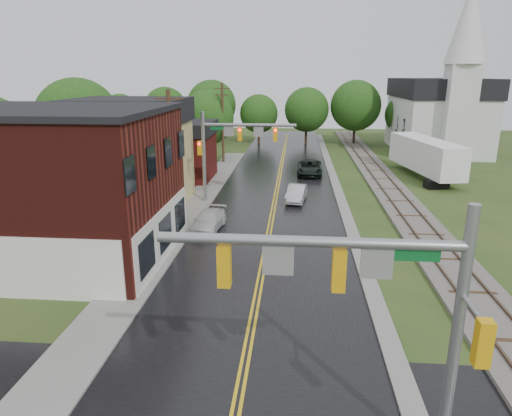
# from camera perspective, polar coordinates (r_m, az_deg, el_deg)

# --- Properties ---
(main_road) EXTENTS (10.00, 90.00, 0.02)m
(main_road) POSITION_cam_1_polar(r_m,az_deg,el_deg) (39.35, 2.53, 1.75)
(main_road) COLOR black
(main_road) RESTS_ON ground
(curb_right) EXTENTS (0.80, 70.00, 0.12)m
(curb_right) POSITION_cam_1_polar(r_m,az_deg,el_deg) (44.33, 9.83, 3.20)
(curb_right) COLOR gray
(curb_right) RESTS_ON ground
(sidewalk_left) EXTENTS (2.40, 50.00, 0.12)m
(sidewalk_left) POSITION_cam_1_polar(r_m,az_deg,el_deg) (35.39, -7.94, -0.08)
(sidewalk_left) COLOR gray
(sidewalk_left) RESTS_ON ground
(brick_building) EXTENTS (14.30, 10.30, 8.30)m
(brick_building) POSITION_cam_1_polar(r_m,az_deg,el_deg) (27.64, -25.83, 2.64)
(brick_building) COLOR #49140F
(brick_building) RESTS_ON ground
(yellow_house) EXTENTS (8.00, 7.00, 6.40)m
(yellow_house) POSITION_cam_1_polar(r_m,az_deg,el_deg) (36.93, -15.10, 5.31)
(yellow_house) COLOR tan
(yellow_house) RESTS_ON ground
(darkred_building) EXTENTS (7.00, 6.00, 4.40)m
(darkred_building) POSITION_cam_1_polar(r_m,az_deg,el_deg) (45.26, -9.96, 6.30)
(darkred_building) COLOR #3F0F0C
(darkred_building) RESTS_ON ground
(church) EXTENTS (10.40, 18.40, 20.00)m
(church) POSITION_cam_1_polar(r_m,az_deg,el_deg) (64.58, 22.06, 11.59)
(church) COLOR silver
(church) RESTS_ON ground
(railroad) EXTENTS (3.20, 80.00, 0.30)m
(railroad) POSITION_cam_1_polar(r_m,az_deg,el_deg) (44.93, 15.70, 3.14)
(railroad) COLOR #59544C
(railroad) RESTS_ON ground
(traffic_signal_near) EXTENTS (7.34, 0.30, 7.20)m
(traffic_signal_near) POSITION_cam_1_polar(r_m,az_deg,el_deg) (11.36, 14.03, -10.15)
(traffic_signal_near) COLOR gray
(traffic_signal_near) RESTS_ON ground
(traffic_signal_far) EXTENTS (7.34, 0.43, 7.20)m
(traffic_signal_far) POSITION_cam_1_polar(r_m,az_deg,el_deg) (35.76, -3.22, 8.38)
(traffic_signal_far) COLOR gray
(traffic_signal_far) RESTS_ON ground
(utility_pole_b) EXTENTS (1.80, 0.28, 9.00)m
(utility_pole_b) POSITION_cam_1_polar(r_m,az_deg,el_deg) (31.64, -10.54, 6.62)
(utility_pole_b) COLOR #382616
(utility_pole_b) RESTS_ON ground
(utility_pole_c) EXTENTS (1.80, 0.28, 9.00)m
(utility_pole_c) POSITION_cam_1_polar(r_m,az_deg,el_deg) (52.98, -4.18, 10.70)
(utility_pole_c) COLOR #382616
(utility_pole_c) RESTS_ON ground
(tree_left_b) EXTENTS (7.60, 7.60, 9.69)m
(tree_left_b) POSITION_cam_1_polar(r_m,az_deg,el_deg) (44.64, -21.16, 9.89)
(tree_left_b) COLOR black
(tree_left_b) RESTS_ON ground
(tree_left_c) EXTENTS (6.00, 6.00, 7.65)m
(tree_left_c) POSITION_cam_1_polar(r_m,az_deg,el_deg) (50.67, -12.94, 9.84)
(tree_left_c) COLOR black
(tree_left_c) RESTS_ON ground
(tree_left_e) EXTENTS (6.40, 6.40, 8.16)m
(tree_left_e) POSITION_cam_1_polar(r_m,az_deg,el_deg) (55.19, -6.00, 10.98)
(tree_left_e) COLOR black
(tree_left_e) RESTS_ON ground
(suv_dark) EXTENTS (2.56, 5.33, 1.47)m
(suv_dark) POSITION_cam_1_polar(r_m,az_deg,el_deg) (47.06, 6.72, 5.00)
(suv_dark) COLOR black
(suv_dark) RESTS_ON ground
(sedan_silver) EXTENTS (1.87, 4.09, 1.30)m
(sedan_silver) POSITION_cam_1_polar(r_m,az_deg,el_deg) (37.10, 5.08, 1.83)
(sedan_silver) COLOR silver
(sedan_silver) RESTS_ON ground
(pickup_white) EXTENTS (2.10, 4.34, 1.22)m
(pickup_white) POSITION_cam_1_polar(r_m,az_deg,el_deg) (30.32, -5.98, -1.63)
(pickup_white) COLOR silver
(pickup_white) RESTS_ON ground
(semi_trailer) EXTENTS (4.69, 12.33, 3.81)m
(semi_trailer) POSITION_cam_1_polar(r_m,az_deg,el_deg) (48.20, 20.41, 6.22)
(semi_trailer) COLOR black
(semi_trailer) RESTS_ON ground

